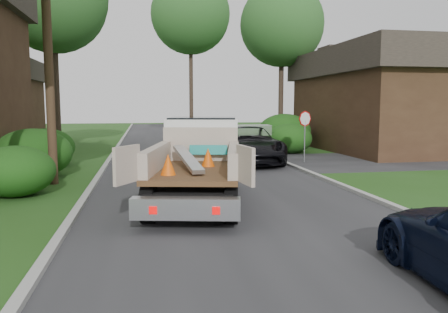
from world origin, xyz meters
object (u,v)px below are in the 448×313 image
stop_sign (305,125)px  flatbed_truck (200,154)px  black_pickup (247,144)px  utility_pole (48,32)px  tree_right_far (282,25)px  house_right (396,99)px  tree_center_far (191,15)px

stop_sign → flatbed_truck: (-5.94, -7.05, -0.50)m
flatbed_truck → black_pickup: flatbed_truck is taller
utility_pole → flatbed_truck: bearing=-32.6°
tree_right_far → black_pickup: size_ratio=1.83×
flatbed_truck → house_right: bearing=53.2°
tree_right_far → stop_sign: bearing=-101.8°
stop_sign → tree_center_far: (-3.20, 21.00, 9.20)m
utility_pole → house_right: size_ratio=0.77×
utility_pole → tree_right_far: 20.12m
utility_pole → house_right: 20.66m
utility_pole → flatbed_truck: 6.84m
house_right → flatbed_truck: size_ratio=1.97×
tree_center_far → tree_right_far: bearing=-61.2°
black_pickup → flatbed_truck: bearing=-108.0°
tree_right_far → flatbed_truck: 21.11m
stop_sign → house_right: bearing=32.7°
stop_sign → black_pickup: size_ratio=0.40×
house_right → tree_right_far: bearing=132.5°
utility_pole → house_right: (18.48, 9.02, -2.01)m
tree_center_far → black_pickup: size_ratio=2.33×
stop_sign → tree_center_far: tree_center_far is taller
flatbed_truck → black_pickup: 8.22m
house_right → flatbed_truck: house_right is taller
stop_sign → tree_right_far: size_ratio=0.22×
utility_pole → tree_center_far: tree_center_far is taller
house_right → tree_right_far: tree_right_far is taller
house_right → tree_center_far: tree_center_far is taller
tree_right_far → black_pickup: (-5.00, -10.50, -7.61)m
house_right → flatbed_truck: bearing=-138.8°
utility_pole → black_pickup: size_ratio=1.59×
tree_center_far → flatbed_truck: bearing=-95.6°
stop_sign → tree_right_far: 13.08m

